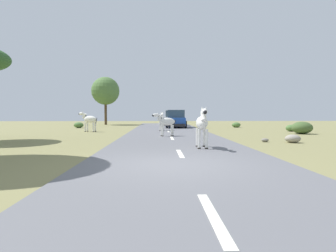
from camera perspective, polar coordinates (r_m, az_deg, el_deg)
The scene contains 16 objects.
ground_plane at distance 7.94m, azimuth 0.95°, elevation -8.03°, with size 90.00×90.00×0.00m, color olive.
road at distance 7.96m, azimuth 3.56°, elevation -7.82°, with size 6.00×64.00×0.05m, color slate.
lane_markings at distance 6.98m, azimuth 4.35°, elevation -9.08°, with size 0.16×56.00×0.01m.
zebra_0 at distance 11.48m, azimuth 6.93°, elevation 0.50°, with size 0.51×1.78×1.67m.
zebra_1 at distance 22.89m, azimuth -1.28°, elevation 1.38°, with size 0.50×1.65×1.55m.
zebra_2 at distance 17.44m, azimuth -0.44°, elevation 0.83°, with size 1.51×0.70×1.47m.
zebra_3 at distance 23.03m, azimuth -15.67°, elevation 1.27°, with size 1.64×0.88×1.63m.
car_0 at distance 33.60m, azimuth 1.00°, elevation 1.55°, with size 2.23×4.44×1.74m.
car_1 at distance 28.26m, azimuth 1.69°, elevation 1.35°, with size 2.23×4.44×1.74m.
tree_0 at distance 36.85m, azimuth -12.55°, elevation 6.93°, with size 3.54×3.54×6.07m.
bush_1 at distance 29.47m, azimuth -17.63°, elevation 0.18°, with size 0.94×0.85×0.57m, color #4C7038.
bush_2 at distance 24.77m, azimuth 23.72°, elevation -0.38°, with size 0.90×0.81×0.54m, color #4C7038.
bush_3 at distance 29.82m, azimuth 13.65°, elevation 0.22°, with size 0.87×0.79×0.52m, color #4C7038.
bush_4 at distance 22.06m, azimuth 25.50°, elevation -0.33°, with size 1.45×1.31×0.87m, color #425B2D.
rock_0 at distance 15.28m, azimuth 23.96°, elevation -2.35°, with size 0.77×0.61×0.41m, color gray.
rock_2 at distance 15.18m, azimuth 19.05°, elevation -2.72°, with size 0.37×0.29×0.19m, color gray.
Camera 1 is at (-0.39, -7.79, 1.46)m, focal length 30.10 mm.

